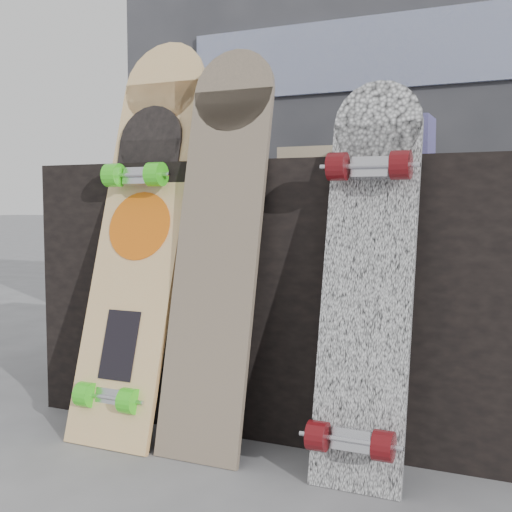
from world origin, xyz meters
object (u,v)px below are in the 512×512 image
at_px(longboard_celtic, 219,234).
at_px(longboard_cascadia, 367,273).
at_px(longboard_geisha, 142,221).
at_px(skateboard_dark, 134,263).
at_px(vendor_table, 305,290).

bearing_deg(longboard_celtic, longboard_cascadia, -6.09).
xyz_separation_m(longboard_celtic, longboard_cascadia, (0.43, -0.05, -0.09)).
bearing_deg(longboard_cascadia, longboard_celtic, 173.91).
bearing_deg(longboard_geisha, skateboard_dark, -104.07).
height_order(longboard_celtic, longboard_cascadia, longboard_celtic).
height_order(vendor_table, longboard_celtic, longboard_celtic).
relative_size(longboard_geisha, longboard_celtic, 1.06).
bearing_deg(longboard_geisha, longboard_celtic, -7.50).
relative_size(vendor_table, longboard_celtic, 1.43).
height_order(longboard_cascadia, skateboard_dark, longboard_cascadia).
distance_m(longboard_geisha, longboard_cascadia, 0.72).
bearing_deg(longboard_celtic, skateboard_dark, 179.26).
relative_size(longboard_cascadia, skateboard_dark, 1.01).
xyz_separation_m(vendor_table, skateboard_dark, (-0.41, -0.36, 0.10)).
bearing_deg(skateboard_dark, longboard_cascadia, -3.96).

